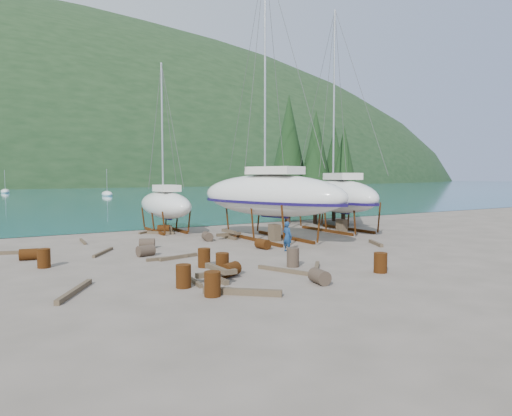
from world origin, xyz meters
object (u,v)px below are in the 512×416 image
large_sailboat_far (338,195)px  small_sailboat_shore (165,204)px  large_sailboat_near (270,195)px  worker (287,236)px

large_sailboat_far → small_sailboat_shore: large_sailboat_far is taller
large_sailboat_near → small_sailboat_shore: bearing=102.9°
large_sailboat_far → worker: size_ratio=9.89×
large_sailboat_far → small_sailboat_shore: bearing=164.5°
large_sailboat_near → worker: 5.29m
large_sailboat_near → worker: (-1.72, -4.51, -2.15)m
large_sailboat_far → small_sailboat_shore: (-11.50, 6.38, -0.65)m
large_sailboat_far → worker: large_sailboat_far is taller
large_sailboat_far → worker: bearing=-132.6°
large_sailboat_far → large_sailboat_near: bearing=-155.4°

